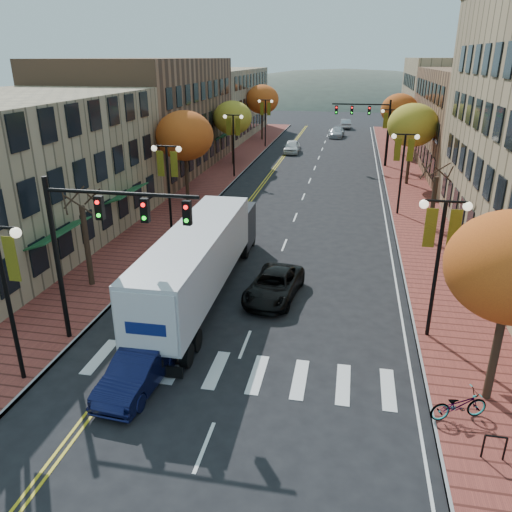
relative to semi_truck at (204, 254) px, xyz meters
The scene contains 31 objects.
ground 8.97m from the semi_truck, 70.23° to the right, with size 200.00×200.00×0.00m, color black.
sidewalk_left 25.16m from the semi_truck, 103.99° to the left, with size 4.00×85.00×0.15m, color brown.
sidewalk_right 27.18m from the semi_truck, 63.86° to the left, with size 4.00×85.00×0.15m, color brown.
building_left_near 15.04m from the semi_truck, 161.07° to the left, with size 12.00×22.00×9.00m, color #9E8966.
building_left_mid 31.35m from the semi_truck, 116.81° to the left, with size 12.00×24.00×11.00m, color brown.
building_left_far 54.72m from the semi_truck, 104.91° to the left, with size 12.00×26.00×9.50m, color #9E8966.
building_right_mid 40.14m from the semi_truck, 57.63° to the left, with size 15.00×24.00×10.00m, color brown.
building_right_far 59.89m from the semi_truck, 68.99° to the left, with size 15.00×20.00×11.00m, color #9E8966.
tree_left_a 6.06m from the semi_truck, behind, with size 0.28×0.28×4.20m.
tree_left_b 17.25m from the semi_truck, 110.96° to the left, with size 4.48×4.48×7.21m.
tree_left_c 32.52m from the semi_truck, 100.78° to the left, with size 4.16×4.16×6.69m.
tree_left_d 50.31m from the semi_truck, 96.94° to the left, with size 4.61×4.61×7.42m.
tree_right_b 15.46m from the semi_truck, 39.45° to the left, with size 0.28×0.28×4.20m.
tree_right_c 28.63m from the semi_truck, 65.19° to the left, with size 4.48×4.48×7.21m.
tree_right_d 43.60m from the semi_truck, 74.07° to the left, with size 4.35×4.35×7.00m.
lamp_left_a 9.59m from the semi_truck, 119.16° to the right, with size 1.96×0.36×6.05m.
lamp_left_b 9.29m from the semi_truck, 120.25° to the left, with size 1.96×0.36×6.05m.
lamp_left_c 26.31m from the semi_truck, 100.02° to the left, with size 1.96×0.36×6.05m.
lamp_left_d 44.11m from the semi_truck, 95.94° to the left, with size 1.96×0.36×6.05m.
lamp_right_a 10.86m from the semi_truck, 11.78° to the right, with size 1.96×0.36×6.05m.
lamp_right_b 19.07m from the semi_truck, 56.59° to the left, with size 1.96×0.36×6.05m.
lamp_right_c 35.46m from the semi_truck, 72.85° to the left, with size 1.96×0.36×6.05m.
traffic_mast_near 6.37m from the semi_truck, 116.12° to the right, with size 6.10×0.35×7.00m.
traffic_mast_far 34.96m from the semi_truck, 76.03° to the left, with size 6.10×0.34×7.00m.
semi_truck is the anchor object (origin of this frame).
navy_sedan 7.82m from the semi_truck, 91.80° to the right, with size 1.52×4.37×1.44m, color #0C1033.
black_suv 3.78m from the semi_truck, ahead, with size 2.22×4.82×1.34m, color black.
car_far_white 40.47m from the semi_truck, 90.89° to the left, with size 1.81×4.50×1.53m, color white.
car_far_silver 54.82m from the semi_truck, 85.47° to the left, with size 1.98×4.86×1.41m, color #B9BAC1.
car_far_oncoming 65.04m from the semi_truck, 85.29° to the left, with size 1.58×4.54×1.49m, color #B8B7C0.
bicycle 13.19m from the semi_truck, 34.93° to the right, with size 0.68×1.95×1.02m, color gray.
Camera 1 is at (3.82, -13.52, 11.15)m, focal length 35.00 mm.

